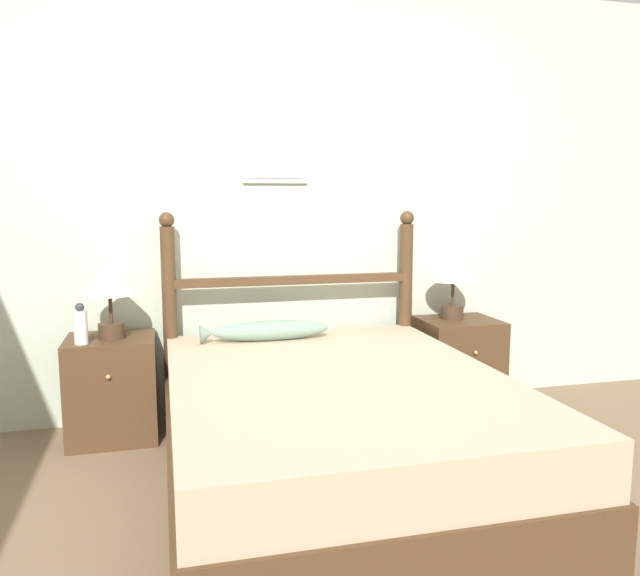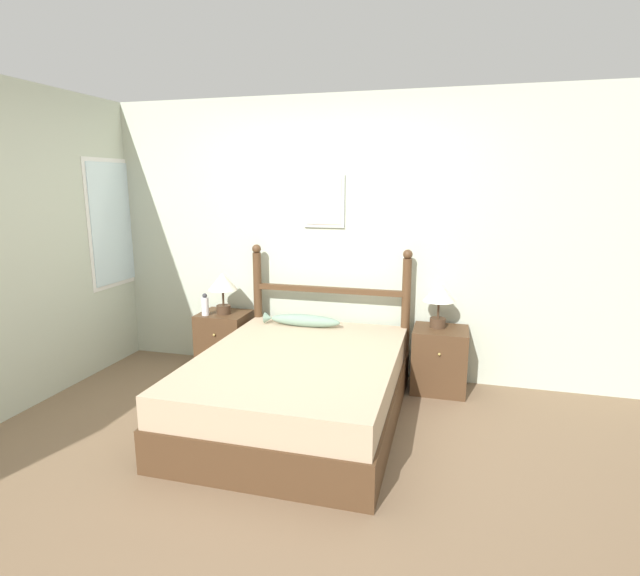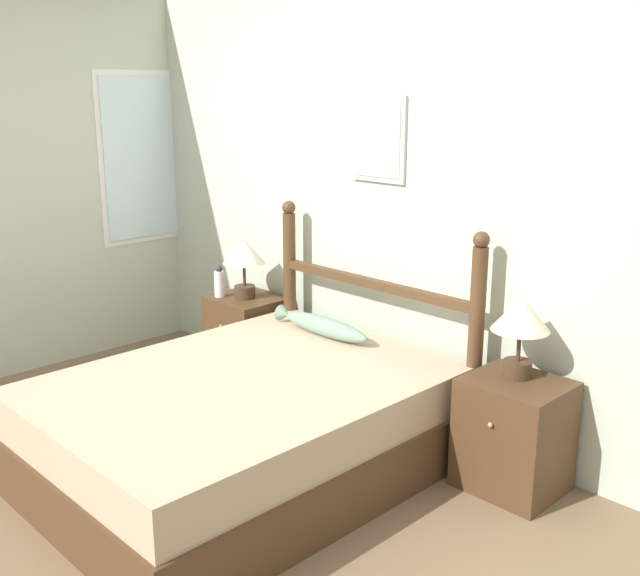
{
  "view_description": "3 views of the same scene",
  "coord_description": "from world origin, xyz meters",
  "views": [
    {
      "loc": [
        -0.68,
        -1.95,
        1.29
      ],
      "look_at": [
        0.1,
        1.1,
        0.83
      ],
      "focal_mm": 35.0,
      "sensor_mm": 36.0,
      "label": 1
    },
    {
      "loc": [
        1.14,
        -2.76,
        1.78
      ],
      "look_at": [
        0.12,
        1.02,
        0.95
      ],
      "focal_mm": 28.0,
      "sensor_mm": 36.0,
      "label": 2
    },
    {
      "loc": [
        2.77,
        -1.49,
        1.9
      ],
      "look_at": [
        0.13,
        1.08,
        0.9
      ],
      "focal_mm": 42.0,
      "sensor_mm": 36.0,
      "label": 3
    }
  ],
  "objects": [
    {
      "name": "fish_pillow",
      "position": [
        -0.14,
        1.36,
        0.57
      ],
      "size": [
        0.71,
        0.12,
        0.11
      ],
      "color": "gray",
      "rests_on": "bed"
    },
    {
      "name": "wall_back",
      "position": [
        -0.0,
        1.73,
        1.28
      ],
      "size": [
        6.4,
        0.08,
        2.55
      ],
      "color": "beige",
      "rests_on": "ground_plane"
    },
    {
      "name": "bottle",
      "position": [
        -1.09,
        1.35,
        0.65
      ],
      "size": [
        0.07,
        0.07,
        0.21
      ],
      "color": "white",
      "rests_on": "nightstand_left"
    },
    {
      "name": "bed",
      "position": [
        0.05,
        0.63,
        0.26
      ],
      "size": [
        1.48,
        1.97,
        0.52
      ],
      "color": "#4C331E",
      "rests_on": "ground_plane"
    },
    {
      "name": "table_lamp_right",
      "position": [
        1.04,
        1.51,
        0.84
      ],
      "size": [
        0.28,
        0.28,
        0.4
      ],
      "color": "#422D1E",
      "rests_on": "nightstand_right"
    },
    {
      "name": "headboard",
      "position": [
        0.05,
        1.57,
        0.66
      ],
      "size": [
        1.49,
        0.08,
        1.21
      ],
      "color": "#4C331E",
      "rests_on": "ground_plane"
    },
    {
      "name": "table_lamp_left",
      "position": [
        -0.95,
        1.45,
        0.84
      ],
      "size": [
        0.28,
        0.28,
        0.4
      ],
      "color": "#422D1E",
      "rests_on": "nightstand_left"
    },
    {
      "name": "nightstand_left",
      "position": [
        -0.96,
        1.47,
        0.28
      ],
      "size": [
        0.46,
        0.43,
        0.56
      ],
      "color": "#4C331E",
      "rests_on": "ground_plane"
    },
    {
      "name": "ground_plane",
      "position": [
        0.0,
        0.0,
        0.0
      ],
      "size": [
        16.0,
        16.0,
        0.0
      ],
      "primitive_type": "plane",
      "color": "#7A6047"
    },
    {
      "name": "nightstand_right",
      "position": [
        1.07,
        1.47,
        0.28
      ],
      "size": [
        0.46,
        0.43,
        0.56
      ],
      "color": "#4C331E",
      "rests_on": "ground_plane"
    }
  ]
}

